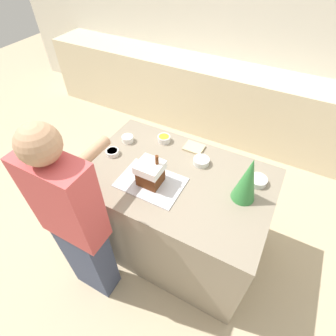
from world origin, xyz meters
name	(u,v)px	position (x,y,z in m)	size (l,w,h in m)	color
ground_plane	(174,241)	(0.00, 0.00, 0.00)	(12.00, 12.00, 0.00)	#C6B28E
wall_back	(262,35)	(0.00, 2.31, 1.30)	(8.00, 0.05, 2.60)	white
back_cabinet_block	(241,106)	(0.00, 1.99, 0.48)	(6.00, 0.60, 0.96)	beige
kitchen_island	(175,213)	(0.00, 0.00, 0.48)	(1.46, 0.94, 0.96)	gray
baking_tray	(151,182)	(-0.14, -0.14, 0.96)	(0.48, 0.33, 0.01)	silver
gingerbread_house	(150,173)	(-0.14, -0.14, 1.06)	(0.18, 0.17, 0.26)	#5B2D14
decorative_tree	(248,180)	(0.50, 0.04, 1.14)	(0.17, 0.17, 0.36)	#33843D
candy_bowl_near_tray_left	(128,139)	(-0.56, 0.18, 0.99)	(0.10, 0.10, 0.05)	white
candy_bowl_center_rear	(201,161)	(0.11, 0.22, 0.98)	(0.13, 0.13, 0.05)	silver
candy_bowl_far_right	(112,152)	(-0.58, -0.02, 0.98)	(0.11, 0.11, 0.04)	white
candy_bowl_far_left	(258,180)	(0.56, 0.23, 0.98)	(0.14, 0.14, 0.05)	silver
candy_bowl_behind_tray	(164,139)	(-0.28, 0.33, 0.99)	(0.11, 0.11, 0.05)	white
cookbook	(194,148)	(-0.01, 0.36, 0.97)	(0.16, 0.13, 0.02)	#CCB78C
person	(76,225)	(-0.43, -0.65, 0.88)	(0.45, 0.56, 1.71)	#424C6B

